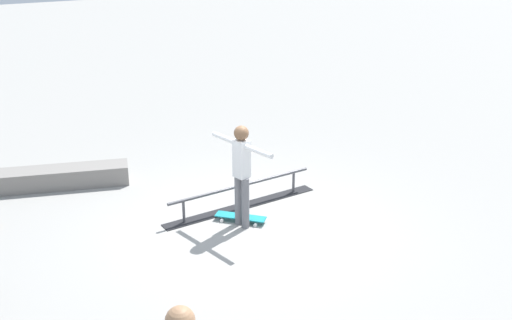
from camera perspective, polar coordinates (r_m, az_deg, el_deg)
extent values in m
plane|color=gray|center=(9.43, -0.99, -6.30)|extent=(60.00, 60.00, 0.00)
cube|color=black|center=(10.08, -1.35, -4.35)|extent=(2.80, 0.47, 0.01)
cylinder|color=#47474C|center=(10.54, 3.51, -2.08)|extent=(0.04, 0.04, 0.38)
cylinder|color=#47474C|center=(9.55, -6.75, -4.82)|extent=(0.04, 0.04, 0.38)
cylinder|color=#47474C|center=(9.92, -1.37, -2.39)|extent=(2.62, 0.27, 0.05)
cube|color=gray|center=(11.31, -17.97, -1.55)|extent=(2.47, 1.12, 0.34)
cylinder|color=slate|center=(9.37, -1.64, -3.71)|extent=(0.14, 0.14, 0.82)
cylinder|color=slate|center=(9.26, -0.99, -4.03)|extent=(0.14, 0.14, 0.82)
cube|color=white|center=(9.04, -1.35, 0.13)|extent=(0.23, 0.25, 0.58)
sphere|color=brown|center=(8.90, -1.38, 2.53)|extent=(0.22, 0.22, 0.22)
cylinder|color=white|center=(9.23, -2.90, 2.04)|extent=(0.20, 0.55, 0.07)
cylinder|color=white|center=(8.69, 0.26, 0.80)|extent=(0.20, 0.55, 0.07)
cube|color=teal|center=(9.58, -1.44, -5.29)|extent=(0.71, 0.70, 0.02)
cylinder|color=white|center=(9.59, -3.21, -5.66)|extent=(0.06, 0.06, 0.05)
cylinder|color=white|center=(9.78, -2.76, -5.07)|extent=(0.06, 0.06, 0.05)
cylinder|color=white|center=(9.44, -0.07, -6.09)|extent=(0.06, 0.06, 0.05)
cylinder|color=white|center=(9.63, 0.32, -5.48)|extent=(0.06, 0.06, 0.05)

